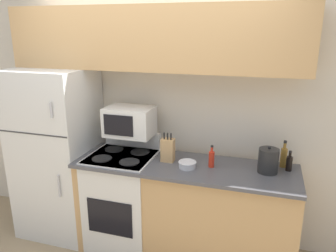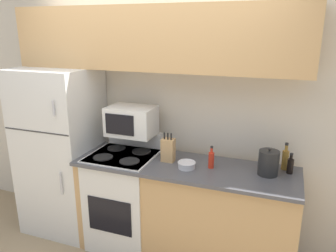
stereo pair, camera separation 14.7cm
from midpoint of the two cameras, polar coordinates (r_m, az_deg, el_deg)
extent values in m
cube|color=beige|center=(3.32, 0.23, 2.23)|extent=(8.00, 0.05, 2.55)
cube|color=tan|center=(3.18, 4.19, -14.69)|extent=(1.98, 0.59, 0.91)
cube|color=#4C4C51|center=(2.94, 4.27, -7.08)|extent=(1.98, 0.63, 0.03)
cube|color=silver|center=(3.60, -16.89, -4.18)|extent=(0.75, 0.67, 1.73)
cube|color=#383838|center=(3.26, -20.79, -0.91)|extent=(0.73, 0.01, 0.01)
cylinder|color=#B7B7BC|center=(3.04, -18.03, 2.87)|extent=(0.02, 0.02, 0.14)
cylinder|color=#B7B7BC|center=(3.28, -16.89, -9.59)|extent=(0.02, 0.02, 0.22)
cube|color=tan|center=(3.03, -1.13, 15.02)|extent=(2.73, 0.36, 0.56)
cube|color=silver|center=(3.35, -6.30, -12.56)|extent=(0.61, 0.59, 0.95)
cube|color=black|center=(3.13, -8.78, -15.28)|extent=(0.44, 0.01, 0.34)
cube|color=#2D2D2D|center=(3.15, -6.57, -5.10)|extent=(0.59, 0.56, 0.01)
cube|color=silver|center=(3.35, -4.49, -2.09)|extent=(0.59, 0.06, 0.16)
cylinder|color=black|center=(3.10, -9.93, -5.38)|extent=(0.18, 0.18, 0.01)
cylinder|color=black|center=(2.98, -5.32, -6.13)|extent=(0.18, 0.18, 0.01)
cylinder|color=black|center=(3.31, -7.70, -3.84)|extent=(0.18, 0.18, 0.01)
cylinder|color=black|center=(3.20, -3.33, -4.46)|extent=(0.18, 0.18, 0.01)
cube|color=silver|center=(3.15, -5.05, 0.89)|extent=(0.45, 0.31, 0.28)
cube|color=black|center=(3.03, -7.08, 0.22)|extent=(0.29, 0.01, 0.19)
cube|color=tan|center=(2.98, 1.44, -4.23)|extent=(0.11, 0.09, 0.21)
cylinder|color=black|center=(2.93, 0.81, -1.73)|extent=(0.01, 0.01, 0.06)
cylinder|color=black|center=(2.92, 1.40, -1.80)|extent=(0.01, 0.01, 0.06)
cylinder|color=black|center=(2.91, 2.00, -1.87)|extent=(0.01, 0.01, 0.06)
cylinder|color=silver|center=(2.87, 4.75, -6.85)|extent=(0.15, 0.15, 0.05)
torus|color=silver|center=(2.86, 4.76, -6.37)|extent=(0.16, 0.16, 0.01)
cylinder|color=black|center=(2.95, 21.86, -6.55)|extent=(0.05, 0.05, 0.13)
cylinder|color=black|center=(2.92, 22.04, -5.06)|extent=(0.02, 0.02, 0.04)
cylinder|color=black|center=(2.92, 22.09, -4.56)|extent=(0.03, 0.03, 0.01)
cylinder|color=red|center=(2.88, 8.99, -5.94)|extent=(0.05, 0.05, 0.14)
cylinder|color=red|center=(2.85, 9.08, -4.23)|extent=(0.02, 0.02, 0.04)
cylinder|color=black|center=(2.84, 9.10, -3.66)|extent=(0.02, 0.03, 0.02)
cylinder|color=olive|center=(3.01, 21.05, -5.58)|extent=(0.06, 0.06, 0.17)
cylinder|color=olive|center=(2.97, 21.27, -3.61)|extent=(0.03, 0.03, 0.05)
cylinder|color=black|center=(2.96, 21.34, -2.96)|extent=(0.03, 0.03, 0.02)
cylinder|color=black|center=(2.86, 18.52, -6.11)|extent=(0.17, 0.17, 0.21)
sphere|color=black|center=(2.81, 18.73, -3.93)|extent=(0.02, 0.02, 0.02)
camera|label=1|loc=(0.07, -88.52, 0.44)|focal=35.00mm
camera|label=2|loc=(0.07, 91.48, -0.44)|focal=35.00mm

